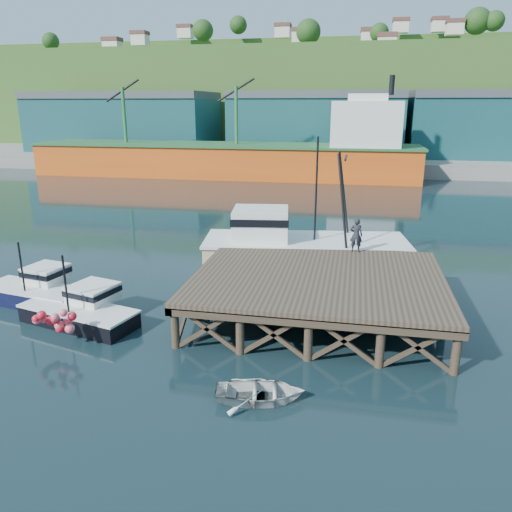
% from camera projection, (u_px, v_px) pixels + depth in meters
% --- Properties ---
extents(ground, '(300.00, 300.00, 0.00)m').
position_uv_depth(ground, '(211.00, 306.00, 25.95)').
color(ground, black).
rests_on(ground, ground).
extents(wharf, '(12.00, 10.00, 2.62)m').
position_uv_depth(wharf, '(318.00, 279.00, 24.19)').
color(wharf, brown).
rests_on(wharf, ground).
extents(far_quay, '(160.00, 40.00, 2.00)m').
position_uv_depth(far_quay, '(318.00, 156.00, 91.34)').
color(far_quay, gray).
rests_on(far_quay, ground).
extents(warehouse_left, '(32.00, 16.00, 9.00)m').
position_uv_depth(warehouse_left, '(126.00, 125.00, 91.58)').
color(warehouse_left, '#184950').
rests_on(warehouse_left, far_quay).
extents(warehouse_mid, '(28.00, 16.00, 9.00)m').
position_uv_depth(warehouse_mid, '(317.00, 126.00, 85.04)').
color(warehouse_mid, '#184950').
rests_on(warehouse_mid, far_quay).
extents(warehouse_right, '(30.00, 16.00, 9.00)m').
position_uv_depth(warehouse_right, '(505.00, 128.00, 79.44)').
color(warehouse_right, '#184950').
rests_on(warehouse_right, far_quay).
extents(cargo_ship, '(55.50, 10.00, 13.75)m').
position_uv_depth(cargo_ship, '(247.00, 153.00, 71.60)').
color(cargo_ship, '#E75815').
rests_on(cargo_ship, ground).
extents(hillside, '(220.00, 50.00, 22.00)m').
position_uv_depth(hillside, '(329.00, 100.00, 116.57)').
color(hillside, '#2D511E').
rests_on(hillside, ground).
extents(boat_navy, '(5.88, 3.58, 3.51)m').
position_uv_depth(boat_navy, '(37.00, 290.00, 26.32)').
color(boat_navy, black).
rests_on(boat_navy, ground).
extents(boat_black, '(6.18, 5.12, 3.60)m').
position_uv_depth(boat_black, '(82.00, 310.00, 23.86)').
color(boat_black, black).
rests_on(boat_black, ground).
extents(trawler, '(12.89, 6.07, 8.31)m').
position_uv_depth(trawler, '(301.00, 245.00, 30.86)').
color(trawler, beige).
rests_on(trawler, ground).
extents(dinghy, '(3.48, 2.75, 0.65)m').
position_uv_depth(dinghy, '(260.00, 392.00, 17.63)').
color(dinghy, silver).
rests_on(dinghy, ground).
extents(dockworker, '(0.74, 0.52, 1.92)m').
position_uv_depth(dockworker, '(356.00, 235.00, 27.83)').
color(dockworker, black).
rests_on(dockworker, wharf).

